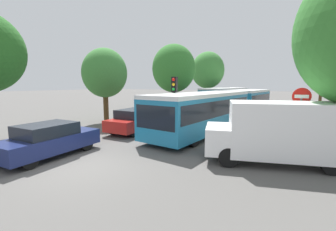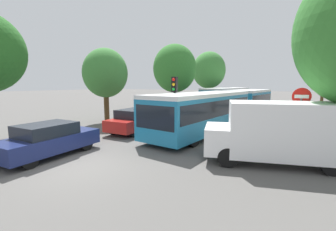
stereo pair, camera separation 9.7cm
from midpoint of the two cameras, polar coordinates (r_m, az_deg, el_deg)
ground_plane at (r=8.96m, az=-21.10°, el=-11.92°), size 200.00×200.00×0.00m
articulated_bus at (r=16.98m, az=14.27°, el=2.49°), size 3.91×16.69×2.46m
city_bus_rear at (r=30.37m, az=14.41°, el=4.84°), size 3.03×11.69×2.50m
queued_car_navy at (r=10.51m, az=-28.22°, el=-5.45°), size 1.90×4.05×1.38m
queued_car_red at (r=14.20m, az=-8.39°, el=-1.20°), size 1.98×4.21×1.43m
queued_car_graphite at (r=18.82m, az=3.78°, el=1.09°), size 1.96×4.17×1.42m
white_van at (r=9.33m, az=26.33°, el=-3.51°), size 5.36×3.42×2.31m
traffic_light at (r=13.28m, az=1.40°, el=5.95°), size 0.34×0.37×3.40m
no_entry_sign at (r=10.68m, az=30.37°, el=1.02°), size 0.70×0.08×2.82m
direction_sign_post at (r=12.39m, az=36.30°, el=4.52°), size 0.12×1.40×3.60m
tree_left_mid at (r=18.04m, az=-15.82°, el=10.01°), size 3.39×3.39×5.67m
tree_left_far at (r=26.05m, az=1.57°, el=11.54°), size 4.89×4.89×7.43m
tree_left_distant at (r=35.85m, az=9.86°, el=11.04°), size 5.05×5.05×7.92m
tree_right_far at (r=32.54m, az=34.63°, el=10.15°), size 4.41×4.41×7.34m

